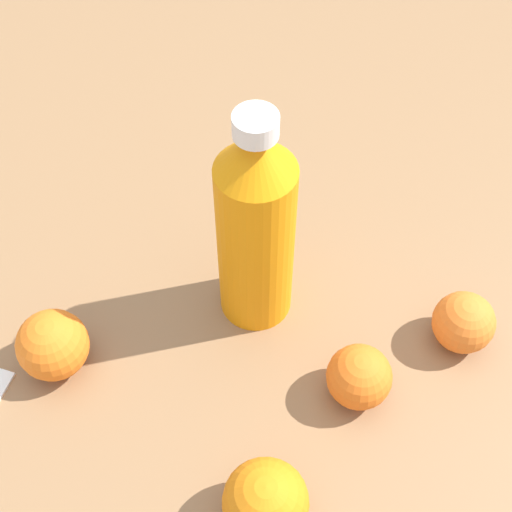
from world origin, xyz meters
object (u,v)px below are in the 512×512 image
object	(u,v)px
water_bottle	(256,228)
orange_2	(53,348)
orange_3	(266,502)
orange_1	(359,377)
orange_0	(464,322)

from	to	relation	value
water_bottle	orange_2	world-z (taller)	water_bottle
water_bottle	orange_3	bearing A→B (deg)	-142.39
orange_1	orange_3	bearing A→B (deg)	-136.23
water_bottle	orange_1	bearing A→B (deg)	-101.84
orange_0	orange_3	bearing A→B (deg)	-147.26
orange_1	orange_3	size ratio (longest dim) A/B	0.85
water_bottle	orange_3	xyz separation A→B (m)	(-0.03, -0.22, -0.09)
orange_2	orange_3	distance (m)	0.25
water_bottle	orange_0	distance (m)	0.23
orange_1	orange_2	world-z (taller)	orange_2
water_bottle	orange_1	xyz separation A→B (m)	(0.08, -0.12, -0.09)
orange_0	orange_2	distance (m)	0.40
water_bottle	orange_2	distance (m)	0.23
orange_0	orange_1	world-z (taller)	same
orange_0	orange_3	size ratio (longest dim) A/B	0.84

